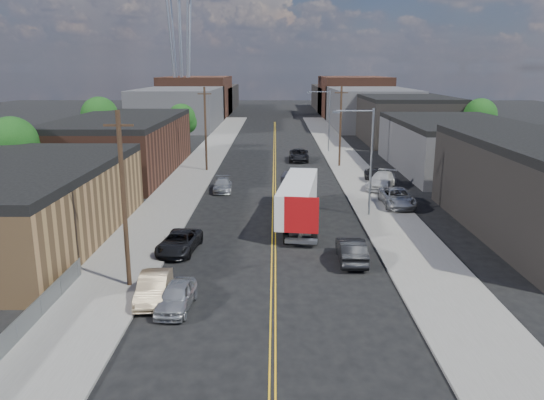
{
  "coord_description": "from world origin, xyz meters",
  "views": [
    {
      "loc": [
        0.1,
        -18.06,
        12.14
      ],
      "look_at": [
        -0.14,
        20.56,
        2.5
      ],
      "focal_mm": 35.0,
      "sensor_mm": 36.0,
      "label": 1
    }
  ],
  "objects_px": {
    "car_left_b": "(154,288)",
    "car_right_lot_b": "(382,180)",
    "semi_truck": "(297,196)",
    "car_right_oncoming": "(351,250)",
    "car_left_a": "(176,296)",
    "car_left_d": "(223,185)",
    "car_left_c": "(179,242)",
    "car_ahead_truck": "(299,155)",
    "car_right_lot_a": "(397,197)",
    "car_right_lot_c": "(376,175)"
  },
  "relations": [
    {
      "from": "car_right_lot_b",
      "to": "car_ahead_truck",
      "type": "xyz_separation_m",
      "value": [
        -7.72,
        17.32,
        -0.18
      ]
    },
    {
      "from": "car_left_b",
      "to": "car_right_lot_b",
      "type": "bearing_deg",
      "value": 53.41
    },
    {
      "from": "car_left_c",
      "to": "car_left_d",
      "type": "height_order",
      "value": "car_left_c"
    },
    {
      "from": "semi_truck",
      "to": "car_right_lot_c",
      "type": "bearing_deg",
      "value": 65.4
    },
    {
      "from": "car_left_d",
      "to": "semi_truck",
      "type": "bearing_deg",
      "value": -59.53
    },
    {
      "from": "car_right_lot_b",
      "to": "car_ahead_truck",
      "type": "distance_m",
      "value": 18.97
    },
    {
      "from": "car_left_d",
      "to": "car_ahead_truck",
      "type": "distance_m",
      "value": 20.06
    },
    {
      "from": "car_left_d",
      "to": "car_left_c",
      "type": "bearing_deg",
      "value": -97.27
    },
    {
      "from": "car_right_lot_b",
      "to": "car_ahead_truck",
      "type": "bearing_deg",
      "value": 138.29
    },
    {
      "from": "car_left_c",
      "to": "car_ahead_truck",
      "type": "relative_size",
      "value": 0.88
    },
    {
      "from": "car_left_a",
      "to": "semi_truck",
      "type": "bearing_deg",
      "value": 71.11
    },
    {
      "from": "car_left_a",
      "to": "car_left_d",
      "type": "distance_m",
      "value": 26.97
    },
    {
      "from": "car_left_a",
      "to": "car_right_lot_c",
      "type": "relative_size",
      "value": 0.92
    },
    {
      "from": "car_left_c",
      "to": "car_right_lot_a",
      "type": "bearing_deg",
      "value": 40.79
    },
    {
      "from": "car_left_a",
      "to": "car_right_oncoming",
      "type": "relative_size",
      "value": 0.86
    },
    {
      "from": "car_right_oncoming",
      "to": "car_right_lot_a",
      "type": "distance_m",
      "value": 15.0
    },
    {
      "from": "car_ahead_truck",
      "to": "car_left_c",
      "type": "bearing_deg",
      "value": -102.59
    },
    {
      "from": "car_right_lot_a",
      "to": "car_ahead_truck",
      "type": "relative_size",
      "value": 1.0
    },
    {
      "from": "car_left_a",
      "to": "car_right_lot_c",
      "type": "height_order",
      "value": "car_right_lot_c"
    },
    {
      "from": "car_right_lot_a",
      "to": "car_left_a",
      "type": "bearing_deg",
      "value": -127.54
    },
    {
      "from": "car_right_lot_c",
      "to": "car_left_d",
      "type": "bearing_deg",
      "value": -172.36
    },
    {
      "from": "semi_truck",
      "to": "car_left_b",
      "type": "distance_m",
      "value": 17.55
    },
    {
      "from": "car_left_b",
      "to": "car_left_c",
      "type": "distance_m",
      "value": 7.75
    },
    {
      "from": "semi_truck",
      "to": "car_right_lot_a",
      "type": "bearing_deg",
      "value": 32.62
    },
    {
      "from": "car_left_c",
      "to": "car_right_lot_b",
      "type": "xyz_separation_m",
      "value": [
        17.4,
        19.06,
        0.27
      ]
    },
    {
      "from": "car_left_c",
      "to": "car_right_lot_b",
      "type": "bearing_deg",
      "value": 53.98
    },
    {
      "from": "car_left_a",
      "to": "car_left_c",
      "type": "xyz_separation_m",
      "value": [
        -1.4,
        8.77,
        -0.0
      ]
    },
    {
      "from": "semi_truck",
      "to": "car_right_oncoming",
      "type": "distance_m",
      "value": 10.07
    },
    {
      "from": "semi_truck",
      "to": "car_ahead_truck",
      "type": "height_order",
      "value": "semi_truck"
    },
    {
      "from": "car_right_lot_a",
      "to": "car_right_lot_c",
      "type": "distance_m",
      "value": 10.22
    },
    {
      "from": "car_left_a",
      "to": "car_right_lot_a",
      "type": "height_order",
      "value": "car_right_lot_a"
    },
    {
      "from": "semi_truck",
      "to": "car_right_lot_b",
      "type": "xyz_separation_m",
      "value": [
        9.1,
        11.39,
        -1.11
      ]
    },
    {
      "from": "semi_truck",
      "to": "car_right_lot_b",
      "type": "height_order",
      "value": "semi_truck"
    },
    {
      "from": "semi_truck",
      "to": "car_ahead_truck",
      "type": "bearing_deg",
      "value": 94.81
    },
    {
      "from": "car_left_a",
      "to": "car_left_d",
      "type": "height_order",
      "value": "car_left_a"
    },
    {
      "from": "car_left_b",
      "to": "car_left_c",
      "type": "relative_size",
      "value": 0.88
    },
    {
      "from": "car_left_d",
      "to": "car_right_lot_a",
      "type": "distance_m",
      "value": 17.41
    },
    {
      "from": "car_right_oncoming",
      "to": "car_left_c",
      "type": "bearing_deg",
      "value": -8.1
    },
    {
      "from": "semi_truck",
      "to": "car_right_lot_a",
      "type": "height_order",
      "value": "semi_truck"
    },
    {
      "from": "car_left_a",
      "to": "car_ahead_truck",
      "type": "relative_size",
      "value": 0.72
    },
    {
      "from": "car_left_a",
      "to": "car_left_b",
      "type": "bearing_deg",
      "value": 147.85
    },
    {
      "from": "car_left_a",
      "to": "car_right_lot_a",
      "type": "distance_m",
      "value": 26.15
    },
    {
      "from": "car_left_b",
      "to": "car_ahead_truck",
      "type": "distance_m",
      "value": 45.17
    },
    {
      "from": "semi_truck",
      "to": "car_right_lot_c",
      "type": "height_order",
      "value": "semi_truck"
    },
    {
      "from": "car_left_c",
      "to": "car_right_lot_c",
      "type": "distance_m",
      "value": 28.16
    },
    {
      "from": "car_ahead_truck",
      "to": "car_right_lot_a",
      "type": "bearing_deg",
      "value": -70.17
    },
    {
      "from": "car_right_oncoming",
      "to": "car_right_lot_c",
      "type": "bearing_deg",
      "value": -103.02
    },
    {
      "from": "car_left_b",
      "to": "car_right_lot_a",
      "type": "relative_size",
      "value": 0.77
    },
    {
      "from": "car_ahead_truck",
      "to": "semi_truck",
      "type": "bearing_deg",
      "value": -90.44
    },
    {
      "from": "car_left_b",
      "to": "car_left_d",
      "type": "height_order",
      "value": "car_left_b"
    }
  ]
}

